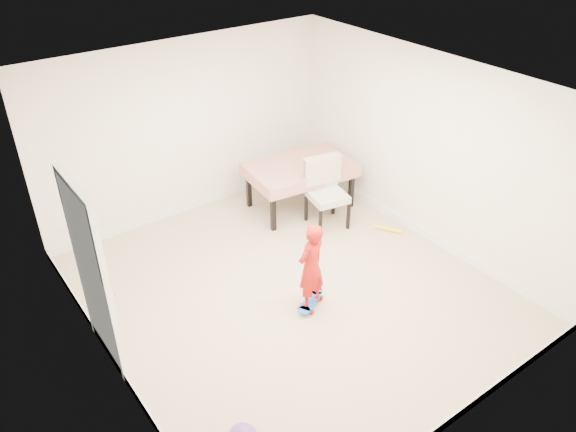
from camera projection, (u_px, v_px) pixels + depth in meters
ground at (291, 290)px, 7.00m from camera, size 5.00×5.00×0.00m
ceiling at (292, 90)px, 5.64m from camera, size 4.50×5.00×0.04m
wall_back at (188, 130)px, 8.01m from camera, size 4.50×0.04×2.60m
wall_front at (471, 322)px, 4.62m from camera, size 4.50×0.04×2.60m
wall_left at (98, 271)px, 5.19m from camera, size 0.04×5.00×2.60m
wall_right at (426, 150)px, 7.44m from camera, size 0.04×5.00×2.60m
door at (93, 278)px, 5.55m from camera, size 0.11×0.94×2.11m
baseboard_back at (195, 204)px, 8.68m from camera, size 4.50×0.02×0.12m
baseboard_front at (449, 421)px, 5.26m from camera, size 4.50×0.02×0.12m
baseboard_left at (119, 367)px, 5.84m from camera, size 0.02×5.00×0.12m
baseboard_right at (415, 228)px, 8.10m from camera, size 0.02×5.00×0.12m
dining_table at (300, 185)px, 8.56m from camera, size 1.65×1.15×0.72m
dining_chair at (328, 194)px, 8.02m from camera, size 0.67×0.74×1.02m
skateboard at (311, 302)px, 6.74m from camera, size 0.55×0.41×0.08m
child at (311, 269)px, 6.45m from camera, size 0.46×0.35×1.11m
foam_toy at (389, 229)px, 8.13m from camera, size 0.25×0.38×0.06m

